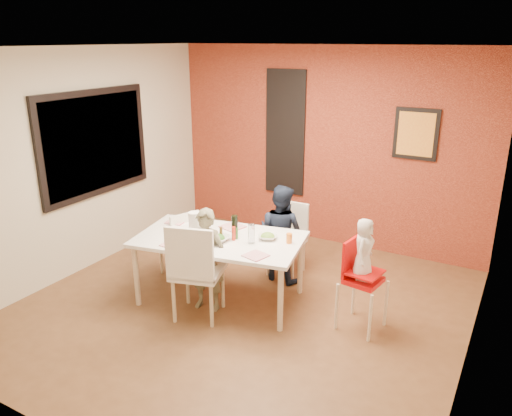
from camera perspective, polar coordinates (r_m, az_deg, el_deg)
The scene contains 35 objects.
ground at distance 5.55m, azimuth -1.55°, elevation -11.21°, with size 4.50×4.50×0.00m, color brown.
ceiling at distance 4.80m, azimuth -1.85°, elevation 17.92°, with size 4.50×4.50×0.02m, color silver.
wall_back at distance 6.97m, azimuth 7.94°, elevation 6.88°, with size 4.50×0.02×2.70m, color beige.
wall_front at distance 3.41m, azimuth -21.69°, elevation -7.35°, with size 4.50×0.02×2.70m, color beige.
wall_left at distance 6.43m, azimuth -19.23°, elevation 4.97°, with size 0.02×4.50×2.70m, color beige.
wall_right at distance 4.35m, azimuth 24.63°, elevation -2.09°, with size 0.02×4.50×2.70m, color beige.
brick_accent_wall at distance 6.95m, azimuth 7.88°, elevation 6.85°, with size 4.50×0.02×2.70m, color maroon.
picture_window_frame at distance 6.49m, azimuth -17.93°, elevation 7.06°, with size 0.05×1.70×1.30m, color black.
picture_window_pane at distance 6.48m, azimuth -17.84°, elevation 7.05°, with size 0.02×1.55×1.15m, color black.
glassblock_strip at distance 7.15m, azimuth 3.38°, elevation 8.55°, with size 0.55×0.03×1.70m, color silver.
glassblock_surround at distance 7.14m, azimuth 3.36°, elevation 8.54°, with size 0.60×0.03×1.76m, color black.
art_print_frame at distance 6.54m, azimuth 17.82°, elevation 8.05°, with size 0.54×0.03×0.64m, color black.
art_print_canvas at distance 6.53m, azimuth 17.79°, elevation 8.03°, with size 0.44×0.01×0.54m, color gold.
dining_table at distance 5.43m, azimuth -4.18°, elevation -4.02°, with size 1.93×1.30×0.74m.
chair_near at distance 5.09m, azimuth -7.03°, elevation -6.74°, with size 0.61×0.61×1.06m.
chair_far at distance 6.16m, azimuth 3.81°, elevation -2.99°, with size 0.41×0.41×0.87m.
chair_left at distance 6.07m, azimuth -8.52°, elevation -3.70°, with size 0.51×0.51×0.84m.
high_chair at distance 5.06m, azimuth 11.76°, elevation -7.62°, with size 0.44×0.44×0.93m.
child_near at distance 5.30m, azimuth -5.65°, elevation -5.96°, with size 0.41×0.27×1.12m, color #605C45.
child_far at distance 5.92m, azimuth 2.84°, elevation -2.85°, with size 0.57×0.45×1.18m, color #151D30.
toddler at distance 4.92m, azimuth 12.21°, elevation -4.60°, with size 0.30×0.20×0.62m, color beige.
plate_near_left at distance 5.27m, azimuth -9.47°, elevation -4.12°, with size 0.21×0.21×0.01m, color white.
plate_far_mid at distance 5.68m, azimuth -2.71°, elevation -2.15°, with size 0.24×0.24×0.01m, color silver.
plate_near_right at distance 4.94m, azimuth -0.03°, elevation -5.46°, with size 0.21×0.21×0.01m, color silver.
plate_far_left at distance 5.91m, azimuth -9.11°, elevation -1.52°, with size 0.21×0.21×0.01m, color white.
salad_bowl_a at distance 5.30m, azimuth -4.37°, elevation -3.51°, with size 0.24×0.24×0.06m, color white.
salad_bowl_b at distance 5.34m, azimuth 1.35°, elevation -3.31°, with size 0.20×0.20×0.05m, color white.
wine_bottle at distance 5.32m, azimuth -2.45°, elevation -2.19°, with size 0.07×0.07×0.26m, color black.
wine_glass_a at distance 5.15m, azimuth -5.22°, elevation -3.49°, with size 0.06×0.06×0.18m, color silver.
wine_glass_b at distance 5.21m, azimuth -0.53°, elevation -2.97°, with size 0.07×0.07×0.20m, color silver.
paper_towel_roll at distance 5.39m, azimuth -7.04°, elevation -1.91°, with size 0.13×0.13×0.28m, color white.
condiment_red at distance 5.29m, azimuth -2.57°, elevation -2.94°, with size 0.04×0.04×0.15m, color red.
condiment_green at distance 5.33m, azimuth -2.24°, elevation -2.88°, with size 0.03×0.03×0.13m, color #2D6923.
condiment_brown at distance 5.37m, azimuth -4.02°, elevation -2.80°, with size 0.03×0.03×0.13m, color brown.
sippy_cup at distance 5.24m, azimuth 3.81°, elevation -3.47°, with size 0.06×0.06×0.11m, color orange.
Camera 1 is at (2.48, -4.11, 2.78)m, focal length 35.00 mm.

